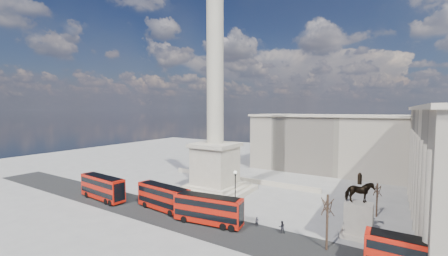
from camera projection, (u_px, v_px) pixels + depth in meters
ground at (202, 198)px, 55.74m from camera, size 180.00×180.00×0.00m
asphalt_road at (190, 220)px, 44.63m from camera, size 120.00×9.00×0.01m
nelsons_column at (215, 133)px, 59.13m from camera, size 14.00×14.00×49.85m
balustrade_wall at (239, 179)px, 69.27m from camera, size 40.00×0.60×1.10m
building_northeast at (341, 144)px, 78.56m from camera, size 51.00×17.00×16.60m
red_bus_a at (103, 187)px, 54.79m from camera, size 11.91×3.57×4.76m
red_bus_b at (164, 197)px, 48.89m from camera, size 11.38×3.59×4.54m
red_bus_c at (208, 209)px, 43.09m from camera, size 11.44×4.07×4.54m
victorian_lamp at (235, 186)px, 49.67m from camera, size 0.60×0.60×6.99m
equestrian_statue at (359, 215)px, 38.56m from camera, size 4.50×3.38×9.24m
bare_tree_near at (328, 204)px, 34.87m from camera, size 1.74×1.74×7.60m
bare_tree_mid at (377, 189)px, 45.86m from camera, size 1.59×1.59×6.01m
bare_tree_far at (442, 187)px, 43.11m from camera, size 1.81×1.81×7.38m
pedestrian_walking at (257, 222)px, 42.11m from camera, size 0.61×0.46×1.53m
pedestrian_standing at (282, 227)px, 40.00m from camera, size 1.13×1.07×1.84m
pedestrian_crossing at (222, 214)px, 45.50m from camera, size 0.93×0.93×1.58m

